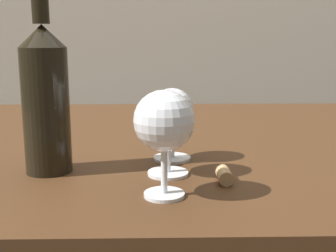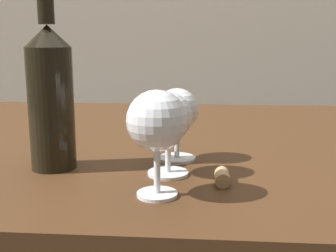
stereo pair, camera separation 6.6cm
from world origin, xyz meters
name	(u,v)px [view 2 (the right image)]	position (x,y,z in m)	size (l,w,h in m)	color
dining_table	(146,170)	(0.00, 0.00, 0.66)	(1.49, 0.96, 0.73)	#472B16
wine_glass_merlot	(157,123)	(0.06, -0.36, 0.84)	(0.08, 0.08, 0.15)	white
wine_glass_amber	(168,119)	(0.07, -0.26, 0.82)	(0.08, 0.08, 0.13)	white
wine_glass_port	(177,112)	(0.08, -0.17, 0.82)	(0.08, 0.08, 0.13)	white
wine_bottle	(51,95)	(-0.12, -0.24, 0.86)	(0.07, 0.07, 0.31)	black
cork	(222,177)	(0.15, -0.30, 0.74)	(0.02, 0.02, 0.04)	tan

